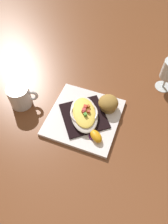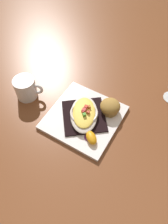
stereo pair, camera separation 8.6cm
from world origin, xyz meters
The scene contains 7 objects.
ground_plane centered at (0.00, 0.00, 0.00)m, with size 2.60×2.60×0.00m, color brown.
square_plate centered at (0.00, 0.00, 0.01)m, with size 0.28×0.28×0.02m, color white.
folded_napkin centered at (0.00, 0.00, 0.02)m, with size 0.17×0.17×0.01m, color black.
gratin_dish centered at (0.00, 0.00, 0.04)m, with size 0.21×0.17×0.04m.
muffin centered at (-0.07, 0.08, 0.04)m, with size 0.08×0.08×0.06m.
orange_garnish centered at (0.08, 0.07, 0.03)m, with size 0.07×0.07×0.03m.
coffee_mug centered at (0.00, -0.27, 0.04)m, with size 0.09×0.12×0.09m.
Camera 2 is at (0.44, 0.22, 0.75)m, focal length 35.38 mm.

